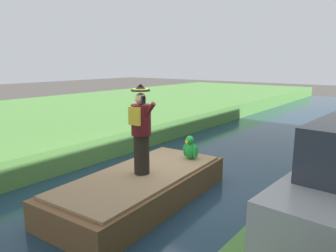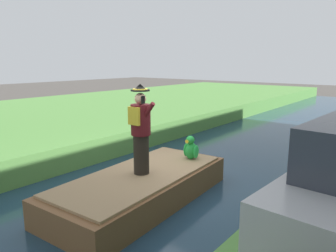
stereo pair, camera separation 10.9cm
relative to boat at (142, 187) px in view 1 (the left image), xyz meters
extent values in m
plane|color=#4C4742|center=(0.00, 0.81, -0.40)|extent=(80.00, 80.00, 0.00)
cube|color=#1E384C|center=(0.00, 0.81, -0.35)|extent=(5.40, 48.00, 0.10)
cube|color=brown|center=(0.00, 0.00, -0.02)|extent=(2.08, 4.31, 0.56)
cube|color=#997A56|center=(0.00, 0.00, 0.28)|extent=(1.92, 3.97, 0.05)
cylinder|color=black|center=(0.01, 0.01, 0.72)|extent=(0.32, 0.32, 0.82)
cylinder|color=#561419|center=(0.01, 0.01, 1.44)|extent=(0.40, 0.40, 0.62)
cube|color=gold|center=(0.01, -0.18, 1.54)|extent=(0.28, 0.06, 0.36)
sphere|color=#DBA884|center=(0.01, 0.01, 1.86)|extent=(0.23, 0.23, 0.23)
cylinder|color=black|center=(0.01, 0.01, 2.03)|extent=(0.38, 0.38, 0.03)
cone|color=black|center=(0.01, 0.01, 2.10)|extent=(0.26, 0.26, 0.12)
cylinder|color=gold|center=(0.01, 0.01, 2.05)|extent=(0.29, 0.29, 0.02)
cylinder|color=#561419|center=(0.23, -0.03, 1.62)|extent=(0.38, 0.09, 0.43)
cube|color=black|center=(0.14, -0.05, 1.85)|extent=(0.03, 0.08, 0.15)
ellipsoid|color=green|center=(0.25, 1.47, 0.51)|extent=(0.26, 0.32, 0.40)
sphere|color=green|center=(0.25, 1.43, 0.78)|extent=(0.20, 0.20, 0.20)
cone|color=yellow|center=(0.25, 1.33, 0.77)|extent=(0.09, 0.09, 0.09)
ellipsoid|color=green|center=(0.11, 1.47, 0.51)|extent=(0.08, 0.20, 0.32)
ellipsoid|color=green|center=(0.39, 1.47, 0.51)|extent=(0.08, 0.20, 0.32)
camera|label=1|loc=(4.27, -4.60, 2.58)|focal=33.87mm
camera|label=2|loc=(4.35, -4.54, 2.58)|focal=33.87mm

